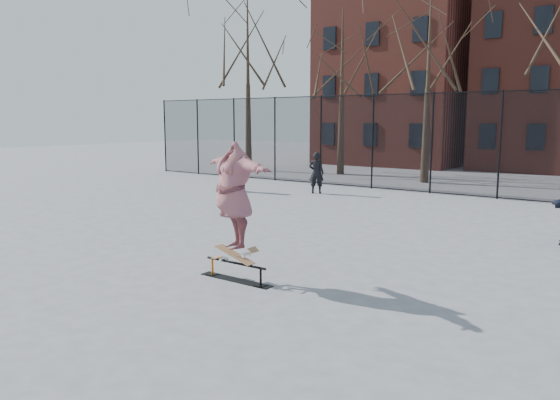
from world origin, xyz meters
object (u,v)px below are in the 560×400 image
Objects in this scene: skate_rail at (236,273)px; skateboard at (235,259)px; bystander_black at (316,173)px; bystander_grey at (235,173)px; skater at (234,204)px.

skateboard is (-0.02, 0.00, 0.27)m from skate_rail.
bystander_black is at bearing 115.88° from skate_rail.
skateboard is 12.61m from bystander_grey.
bystander_black is at bearing 115.79° from skateboard.
bystander_grey is 0.93× the size of bystander_black.
skater reaches higher than skateboard.
bystander_black is (-5.28, 10.94, -0.60)m from skater.
skateboard is 0.38× the size of skater.
bystander_grey is (-8.32, 9.49, 0.64)m from skate_rail.
skater is 12.63m from bystander_grey.
skateboard is 0.58× the size of bystander_grey.
skater reaches higher than skate_rail.
skateboard reaches higher than skate_rail.
skate_rail is at bearing 112.45° from bystander_grey.
skater reaches higher than bystander_grey.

